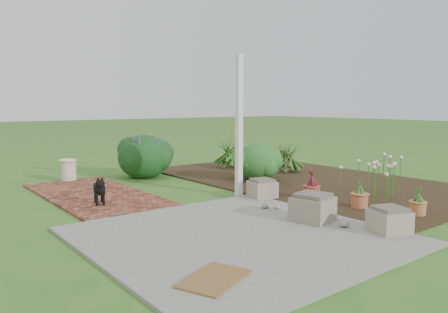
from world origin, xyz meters
TOP-DOWN VIEW (x-y plane):
  - ground at (0.00, 0.00)m, footprint 80.00×80.00m
  - concrete_patio at (-1.25, -1.75)m, footprint 3.50×3.50m
  - brick_path at (-1.70, 1.75)m, footprint 1.60×3.50m
  - garden_bed at (2.50, 0.50)m, footprint 4.00×7.00m
  - veranda_post at (0.30, 0.10)m, footprint 0.10×0.10m
  - stone_trough_near at (0.32, -2.83)m, footprint 0.53×0.53m
  - stone_trough_mid at (-0.02, -1.88)m, footprint 0.59×0.59m
  - stone_trough_far at (0.48, -0.32)m, footprint 0.49×0.49m
  - coir_doormat at (-2.31, -2.69)m, footprint 0.80×0.67m
  - black_dog at (-1.96, 0.87)m, footprint 0.24×0.49m
  - cream_ceramic_urn at (-1.59, 3.48)m, footprint 0.39×0.39m
  - evergreen_shrub at (1.60, 1.03)m, footprint 0.98×0.98m
  - agapanthus_clump_back at (2.90, 1.43)m, footprint 1.15×1.15m
  - agapanthus_clump_front at (2.29, 2.83)m, footprint 1.19×1.19m
  - pink_flower_patch at (2.05, -1.45)m, footprint 1.29×1.29m
  - terracotta_pot_bronze at (1.10, -0.89)m, footprint 0.36×0.36m
  - terracotta_pot_small_left at (1.22, -1.76)m, footprint 0.34×0.34m
  - terracotta_pot_small_right at (1.49, -2.57)m, footprint 0.31×0.31m
  - purple_flowering_bush at (-0.07, 2.97)m, footprint 1.24×1.24m

SIDE VIEW (x-z plane):
  - ground at x=0.00m, z-range 0.00..0.00m
  - garden_bed at x=2.50m, z-range 0.00..0.03m
  - concrete_patio at x=-1.25m, z-range 0.00..0.04m
  - brick_path at x=-1.70m, z-range 0.00..0.04m
  - coir_doormat at x=-2.31m, z-range 0.04..0.06m
  - terracotta_pot_small_right at x=1.49m, z-range 0.03..0.23m
  - terracotta_pot_small_left at x=1.22m, z-range 0.03..0.25m
  - terracotta_pot_bronze at x=1.10m, z-range 0.03..0.26m
  - stone_trough_far at x=0.48m, z-range 0.04..0.31m
  - stone_trough_near at x=0.32m, z-range 0.04..0.32m
  - stone_trough_mid at x=-0.02m, z-range 0.04..0.37m
  - cream_ceramic_urn at x=-1.59m, z-range 0.04..0.47m
  - black_dog at x=-1.96m, z-range 0.08..0.51m
  - pink_flower_patch at x=2.05m, z-range 0.03..0.76m
  - evergreen_shrub at x=1.60m, z-range 0.03..0.84m
  - agapanthus_clump_back at x=2.90m, z-range 0.03..0.88m
  - agapanthus_clump_front at x=2.29m, z-range 0.03..0.94m
  - purple_flowering_bush at x=-0.07m, z-range 0.00..0.99m
  - veranda_post at x=0.30m, z-range 0.00..2.50m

